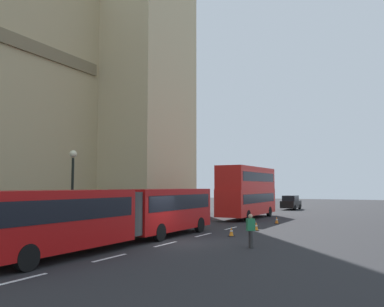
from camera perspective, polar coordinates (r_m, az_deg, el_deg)
The scene contains 10 objects.
ground_plane at distance 22.70m, azimuth -2.57°, elevation -12.45°, with size 160.00×160.00×0.00m, color #262628.
lane_centre_marking at distance 21.94m, azimuth -3.77°, elevation -12.70°, with size 29.80×0.16×0.01m.
articulated_bus at distance 21.82m, azimuth -10.06°, elevation -8.09°, with size 17.08×2.54×2.90m.
double_decker_bus at distance 39.31m, azimuth 7.87°, elevation -5.15°, with size 10.16×2.54×4.90m.
sedan_lead at distance 55.24m, azimuth 13.85°, elevation -6.77°, with size 4.40×1.86×1.85m.
traffic_cone_west at distance 25.36m, azimuth 5.60°, elevation -10.96°, with size 0.36×0.36×0.58m.
traffic_cone_middle at distance 28.82m, azimuth 9.09°, elevation -10.17°, with size 0.36×0.36×0.58m.
traffic_cone_east at distance 34.34m, azimuth 11.91°, elevation -9.23°, with size 0.36×0.36×0.58m.
street_lamp at distance 25.54m, azimuth -16.59°, elevation -4.52°, with size 0.44×0.44×5.27m.
pedestrian_near_cones at distance 20.64m, azimuth 8.32°, elevation -10.63°, with size 0.44×0.46×1.69m.
Camera 1 is at (-19.45, -11.29, 3.08)m, focal length 37.62 mm.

